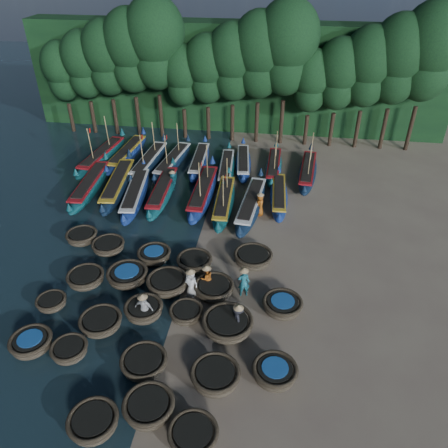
# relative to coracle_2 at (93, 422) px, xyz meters

# --- Properties ---
(ground) EXTENTS (120.00, 120.00, 0.00)m
(ground) POSITION_rel_coracle_2_xyz_m (1.65, 10.05, -0.44)
(ground) COLOR #7D725B
(ground) RESTS_ON ground
(foliage_wall) EXTENTS (40.00, 3.00, 10.00)m
(foliage_wall) POSITION_rel_coracle_2_xyz_m (1.65, 33.55, 4.56)
(foliage_wall) COLOR black
(foliage_wall) RESTS_ON ground
(coracle_2) EXTENTS (2.29, 2.29, 0.76)m
(coracle_2) POSITION_rel_coracle_2_xyz_m (0.00, 0.00, 0.00)
(coracle_2) COLOR #4C412F
(coracle_2) RESTS_ON ground
(coracle_3) EXTENTS (2.61, 2.61, 0.81)m
(coracle_3) POSITION_rel_coracle_2_xyz_m (2.01, 0.95, 0.03)
(coracle_3) COLOR #4C412F
(coracle_3) RESTS_ON ground
(coracle_4) EXTENTS (2.12, 2.12, 0.69)m
(coracle_4) POSITION_rel_coracle_2_xyz_m (4.03, 0.09, -0.04)
(coracle_4) COLOR #4C412F
(coracle_4) RESTS_ON ground
(coracle_5) EXTENTS (2.44, 2.44, 0.78)m
(coracle_5) POSITION_rel_coracle_2_xyz_m (-4.48, 3.43, 0.02)
(coracle_5) COLOR #4C412F
(coracle_5) RESTS_ON ground
(coracle_6) EXTENTS (1.80, 1.80, 0.71)m
(coracle_6) POSITION_rel_coracle_2_xyz_m (-2.52, 3.32, -0.03)
(coracle_6) COLOR #4C412F
(coracle_6) RESTS_ON ground
(coracle_7) EXTENTS (2.50, 2.50, 0.71)m
(coracle_7) POSITION_rel_coracle_2_xyz_m (1.13, 3.13, -0.03)
(coracle_7) COLOR #4C412F
(coracle_7) RESTS_ON ground
(coracle_8) EXTENTS (2.65, 2.65, 0.80)m
(coracle_8) POSITION_rel_coracle_2_xyz_m (4.47, 2.83, 0.02)
(coracle_8) COLOR #4C412F
(coracle_8) RESTS_ON ground
(coracle_9) EXTENTS (2.22, 2.22, 0.80)m
(coracle_9) POSITION_rel_coracle_2_xyz_m (7.04, 3.39, 0.03)
(coracle_9) COLOR #4C412F
(coracle_9) RESTS_ON ground
(coracle_10) EXTENTS (1.92, 1.92, 0.64)m
(coracle_10) POSITION_rel_coracle_2_xyz_m (-4.87, 6.23, -0.07)
(coracle_10) COLOR #4C412F
(coracle_10) RESTS_ON ground
(coracle_11) EXTENTS (2.59, 2.59, 0.72)m
(coracle_11) POSITION_rel_coracle_2_xyz_m (-1.73, 5.21, -0.02)
(coracle_11) COLOR #4C412F
(coracle_11) RESTS_ON ground
(coracle_12) EXTENTS (2.39, 2.39, 0.82)m
(coracle_12) POSITION_rel_coracle_2_xyz_m (0.18, 6.28, 0.03)
(coracle_12) COLOR #4C412F
(coracle_12) RESTS_ON ground
(coracle_13) EXTENTS (2.08, 2.08, 0.67)m
(coracle_13) POSITION_rel_coracle_2_xyz_m (2.37, 6.47, -0.05)
(coracle_13) COLOR #4C412F
(coracle_13) RESTS_ON ground
(coracle_14) EXTENTS (2.60, 2.60, 0.85)m
(coracle_14) POSITION_rel_coracle_2_xyz_m (4.59, 5.91, 0.05)
(coracle_14) COLOR #4C412F
(coracle_14) RESTS_ON ground
(coracle_15) EXTENTS (2.54, 2.54, 0.73)m
(coracle_15) POSITION_rel_coracle_2_xyz_m (-3.83, 8.29, -0.02)
(coracle_15) COLOR #4C412F
(coracle_15) RESTS_ON ground
(coracle_16) EXTENTS (2.35, 2.35, 0.80)m
(coracle_16) POSITION_rel_coracle_2_xyz_m (-1.55, 8.80, 0.02)
(coracle_16) COLOR #4C412F
(coracle_16) RESTS_ON ground
(coracle_17) EXTENTS (2.34, 2.34, 0.85)m
(coracle_17) POSITION_rel_coracle_2_xyz_m (0.88, 8.44, 0.05)
(coracle_17) COLOR #4C412F
(coracle_17) RESTS_ON ground
(coracle_18) EXTENTS (2.31, 2.31, 0.76)m
(coracle_18) POSITION_rel_coracle_2_xyz_m (3.49, 8.46, -0.00)
(coracle_18) COLOR #4C412F
(coracle_18) RESTS_ON ground
(coracle_19) EXTENTS (2.34, 2.34, 0.79)m
(coracle_19) POSITION_rel_coracle_2_xyz_m (7.24, 7.65, 0.02)
(coracle_19) COLOR #4C412F
(coracle_19) RESTS_ON ground
(coracle_20) EXTENTS (2.12, 2.12, 0.75)m
(coracle_20) POSITION_rel_coracle_2_xyz_m (-5.69, 12.08, -0.01)
(coracle_20) COLOR #4C412F
(coracle_20) RESTS_ON ground
(coracle_21) EXTENTS (2.49, 2.49, 0.69)m
(coracle_21) POSITION_rel_coracle_2_xyz_m (-3.67, 11.42, -0.04)
(coracle_21) COLOR #4C412F
(coracle_21) RESTS_ON ground
(coracle_22) EXTENTS (2.50, 2.50, 0.75)m
(coracle_22) POSITION_rel_coracle_2_xyz_m (-0.57, 10.88, -0.00)
(coracle_22) COLOR #4C412F
(coracle_22) RESTS_ON ground
(coracle_23) EXTENTS (2.52, 2.52, 0.84)m
(coracle_23) POSITION_rel_coracle_2_xyz_m (1.99, 10.48, 0.04)
(coracle_23) COLOR #4C412F
(coracle_23) RESTS_ON ground
(coracle_24) EXTENTS (2.71, 2.71, 0.77)m
(coracle_24) POSITION_rel_coracle_2_xyz_m (5.38, 11.47, 0.00)
(coracle_24) COLOR #4C412F
(coracle_24) RESTS_ON ground
(long_boat_1) EXTENTS (2.05, 8.67, 1.53)m
(long_boat_1) POSITION_rel_coracle_2_xyz_m (-7.73, 18.46, 0.15)
(long_boat_1) COLOR #0E4B4F
(long_boat_1) RESTS_ON ground
(long_boat_2) EXTENTS (2.59, 9.14, 1.62)m
(long_boat_2) POSITION_rel_coracle_2_xyz_m (-5.66, 18.84, 0.18)
(long_boat_2) COLOR #0F2137
(long_boat_2) RESTS_ON ground
(long_boat_3) EXTENTS (2.57, 8.53, 1.51)m
(long_boat_3) POSITION_rel_coracle_2_xyz_m (-3.91, 17.68, 0.14)
(long_boat_3) COLOR navy
(long_boat_3) RESTS_ON ground
(long_boat_4) EXTENTS (1.76, 8.40, 1.48)m
(long_boat_4) POSITION_rel_coracle_2_xyz_m (-2.02, 18.37, 0.13)
(long_boat_4) COLOR #0E4B4F
(long_boat_4) RESTS_ON ground
(long_boat_5) EXTENTS (1.59, 9.01, 3.83)m
(long_boat_5) POSITION_rel_coracle_2_xyz_m (1.02, 18.61, 0.17)
(long_boat_5) COLOR navy
(long_boat_5) RESTS_ON ground
(long_boat_6) EXTENTS (1.72, 8.11, 3.45)m
(long_boat_6) POSITION_rel_coracle_2_xyz_m (2.74, 17.55, 0.11)
(long_boat_6) COLOR #0E4B4F
(long_boat_6) RESTS_ON ground
(long_boat_7) EXTENTS (2.29, 8.57, 1.51)m
(long_boat_7) POSITION_rel_coracle_2_xyz_m (4.71, 17.38, 0.14)
(long_boat_7) COLOR #0F2137
(long_boat_7) RESTS_ON ground
(long_boat_8) EXTENTS (1.58, 7.38, 1.30)m
(long_boat_8) POSITION_rel_coracle_2_xyz_m (6.62, 19.04, 0.06)
(long_boat_8) COLOR navy
(long_boat_8) RESTS_ON ground
(long_boat_9) EXTENTS (2.44, 8.81, 3.76)m
(long_boat_9) POSITION_rel_coracle_2_xyz_m (-8.77, 23.53, 0.16)
(long_boat_9) COLOR #0E4B4F
(long_boat_9) RESTS_ON ground
(long_boat_10) EXTENTS (2.11, 8.43, 1.49)m
(long_boat_10) POSITION_rel_coracle_2_xyz_m (-6.80, 24.38, 0.13)
(long_boat_10) COLOR navy
(long_boat_10) RESTS_ON ground
(long_boat_11) EXTENTS (2.01, 8.51, 3.62)m
(long_boat_11) POSITION_rel_coracle_2_xyz_m (-4.44, 23.13, 0.14)
(long_boat_11) COLOR #0F2137
(long_boat_11) RESTS_ON ground
(long_boat_12) EXTENTS (2.46, 8.21, 3.51)m
(long_boat_12) POSITION_rel_coracle_2_xyz_m (-2.48, 23.48, 0.12)
(long_boat_12) COLOR #0F2137
(long_boat_12) RESTS_ON ground
(long_boat_13) EXTENTS (1.67, 7.75, 1.36)m
(long_boat_13) POSITION_rel_coracle_2_xyz_m (-0.29, 23.93, 0.08)
(long_boat_13) COLOR navy
(long_boat_13) RESTS_ON ground
(long_boat_14) EXTENTS (1.82, 7.54, 1.33)m
(long_boat_14) POSITION_rel_coracle_2_xyz_m (2.17, 22.98, 0.07)
(long_boat_14) COLOR #0E4B4F
(long_boat_14) RESTS_ON ground
(long_boat_15) EXTENTS (2.06, 7.37, 1.30)m
(long_boat_15) POSITION_rel_coracle_2_xyz_m (3.43, 24.23, 0.06)
(long_boat_15) COLOR navy
(long_boat_15) RESTS_ON ground
(long_boat_16) EXTENTS (1.37, 7.49, 3.18)m
(long_boat_16) POSITION_rel_coracle_2_xyz_m (6.02, 23.86, 0.07)
(long_boat_16) COLOR #0E4B4F
(long_boat_16) RESTS_ON ground
(long_boat_17) EXTENTS (2.09, 8.08, 3.44)m
(long_boat_17) POSITION_rel_coracle_2_xyz_m (8.78, 23.23, 0.11)
(long_boat_17) COLOR #0F2137
(long_boat_17) RESTS_ON ground
(fisherman_0) EXTENTS (0.98, 0.79, 1.92)m
(fisherman_0) POSITION_rel_coracle_2_xyz_m (2.28, 8.19, 0.48)
(fisherman_0) COLOR silver
(fisherman_0) RESTS_ON ground
(fisherman_1) EXTENTS (0.75, 0.60, 1.99)m
(fisherman_1) POSITION_rel_coracle_2_xyz_m (5.10, 8.62, 0.55)
(fisherman_1) COLOR #185C68
(fisherman_1) RESTS_ON ground
(fisherman_2) EXTENTS (0.91, 0.85, 1.70)m
(fisherman_2) POSITION_rel_coracle_2_xyz_m (3.02, 8.88, 0.37)
(fisherman_2) COLOR #AD5617
(fisherman_2) RESTS_ON ground
(fisherman_3) EXTENTS (0.92, 1.12, 1.71)m
(fisherman_3) POSITION_rel_coracle_2_xyz_m (5.09, 6.12, 0.37)
(fisherman_3) COLOR black
(fisherman_3) RESTS_ON ground
(fisherman_4) EXTENTS (1.02, 0.54, 1.87)m
(fisherman_4) POSITION_rel_coracle_2_xyz_m (0.30, 6.03, 0.46)
(fisherman_4) COLOR silver
(fisherman_4) RESTS_ON ground
(fisherman_5) EXTENTS (0.84, 1.45, 1.69)m
(fisherman_5) POSITION_rel_coracle_2_xyz_m (-1.59, 19.80, 0.35)
(fisherman_5) COLOR #185C68
(fisherman_5) RESTS_ON ground
(fisherman_6) EXTENTS (0.71, 0.92, 1.88)m
(fisherman_6) POSITION_rel_coracle_2_xyz_m (5.37, 17.00, 0.46)
(fisherman_6) COLOR #AD5617
(fisherman_6) RESTS_ON ground
(tree_0) EXTENTS (3.68, 3.68, 8.68)m
(tree_0) POSITION_rel_coracle_2_xyz_m (-14.35, 30.05, 5.53)
(tree_0) COLOR black
(tree_0) RESTS_ON ground
(tree_1) EXTENTS (4.09, 4.09, 9.65)m
(tree_1) POSITION_rel_coracle_2_xyz_m (-12.05, 30.05, 6.21)
(tree_1) COLOR black
(tree_1) RESTS_ON ground
(tree_2) EXTENTS (4.51, 4.51, 10.63)m
(tree_2) POSITION_rel_coracle_2_xyz_m (-9.75, 30.05, 6.88)
(tree_2) COLOR black
(tree_2) RESTS_ON ground
(tree_3) EXTENTS (4.92, 4.92, 11.60)m
(tree_3) POSITION_rel_coracle_2_xyz_m (-7.45, 30.05, 7.56)
(tree_3) COLOR black
(tree_3) RESTS_ON ground
(tree_4) EXTENTS (5.34, 5.34, 12.58)m
(tree_4) POSITION_rel_coracle_2_xyz_m (-5.15, 30.05, 8.23)
(tree_4) COLOR black
(tree_4) RESTS_ON ground
(tree_5) EXTENTS (3.68, 3.68, 8.68)m
(tree_5) POSITION_rel_coracle_2_xyz_m (-2.85, 30.05, 5.53)
(tree_5) COLOR black
(tree_5) RESTS_ON ground
(tree_6) EXTENTS (4.09, 4.09, 9.65)m
(tree_6) POSITION_rel_coracle_2_xyz_m (-0.55, 30.05, 6.21)
(tree_6) COLOR black
(tree_6) RESTS_ON ground
(tree_7) EXTENTS (4.51, 4.51, 10.63)m
(tree_7) POSITION_rel_coracle_2_xyz_m (1.75, 30.05, 6.88)
(tree_7) COLOR black
(tree_7) RESTS_ON ground
(tree_8) EXTENTS (4.92, 4.92, 11.60)m
(tree_8) POSITION_rel_coracle_2_xyz_m (4.05, 30.05, 7.56)
(tree_8) COLOR black
(tree_8) RESTS_ON ground
(tree_9) EXTENTS (5.34, 5.34, 12.58)m
(tree_9) POSITION_rel_coracle_2_xyz_m (6.35, 30.05, 8.23)
(tree_9) COLOR black
(tree_9) RESTS_ON ground
(tree_10) EXTENTS (3.68, 3.68, 8.68)m
(tree_10) POSITION_rel_coracle_2_xyz_m (8.65, 30.05, 5.53)
(tree_10) COLOR black
(tree_10) RESTS_ON ground
(tree_11) EXTENTS (4.09, 4.09, 9.65)m
(tree_11) POSITION_rel_coracle_2_xyz_m (10.95, 30.05, 6.21)
(tree_11) COLOR black
(tree_11) RESTS_ON ground
(tree_12) EXTENTS (4.51, 4.51, 10.63)m
(tree_12) POSITION_rel_coracle_2_xyz_m (13.25, 30.05, 6.88)
(tree_12) COLOR black
(tree_12) RESTS_ON ground
(tree_13) EXTENTS (4.92, 4.92, 11.60)m
(tree_13) POSITION_rel_coracle_2_xyz_m (15.55, 30.05, 7.56)
(tree_13) COLOR black
(tree_13) RESTS_ON ground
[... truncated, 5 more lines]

